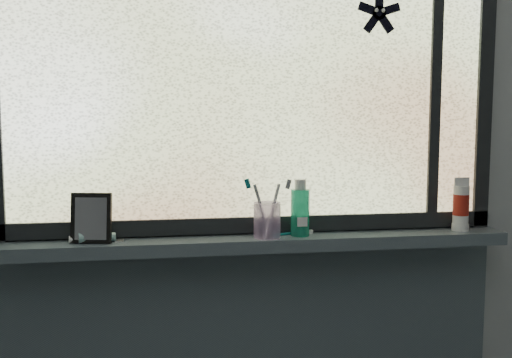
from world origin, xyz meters
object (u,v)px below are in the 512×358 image
object	(u,v)px
toothbrush_cup	(267,220)
mouthwash_bottle	(300,208)
cream_tube	(461,202)
vanity_mirror	(91,218)

from	to	relation	value
toothbrush_cup	mouthwash_bottle	bearing A→B (deg)	6.60
cream_tube	mouthwash_bottle	bearing A→B (deg)	179.91
mouthwash_bottle	cream_tube	world-z (taller)	mouthwash_bottle
vanity_mirror	toothbrush_cup	bearing A→B (deg)	10.57
vanity_mirror	cream_tube	distance (m)	1.17
vanity_mirror	cream_tube	world-z (taller)	cream_tube
mouthwash_bottle	cream_tube	bearing A→B (deg)	-0.09
vanity_mirror	cream_tube	xyz separation A→B (m)	(1.17, 0.00, 0.02)
toothbrush_cup	mouthwash_bottle	distance (m)	0.11
mouthwash_bottle	cream_tube	size ratio (longest dim) A/B	1.17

